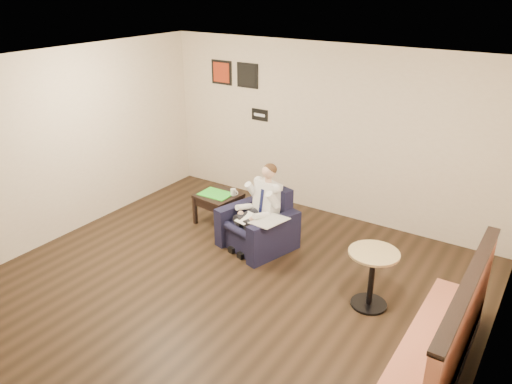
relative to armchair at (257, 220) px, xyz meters
The scene contains 18 objects.
ground 1.44m from the armchair, 78.18° to the right, with size 6.00×6.00×0.00m, color black.
wall_back 1.94m from the armchair, 80.43° to the left, with size 6.00×0.02×2.80m, color beige.
wall_left 3.18m from the armchair, 153.79° to the right, with size 0.02×6.00×2.80m, color beige.
wall_right 3.67m from the armchair, 22.21° to the right, with size 0.02×6.00×2.80m, color beige.
ceiling 2.73m from the armchair, 78.18° to the right, with size 6.00×6.00×0.02m, color white.
seating_sign 2.21m from the armchair, 121.78° to the left, with size 0.32×0.02×0.20m, color black.
art_print_left 2.99m from the armchair, 137.87° to the left, with size 0.42×0.03×0.42m, color #A72F14.
art_print_right 2.69m from the armchair, 127.65° to the left, with size 0.42×0.03×0.42m, color black.
armchair is the anchor object (origin of this frame).
seated_man 0.20m from the armchair, 106.00° to the right, with size 0.57×0.86×1.20m, color white, non-canonical shape.
lap_papers 0.23m from the armchair, 106.00° to the right, with size 0.20×0.29×0.01m, color white.
newspaper 0.41m from the armchair, 30.56° to the right, with size 0.38×0.48×0.01m, color silver.
side_table 1.02m from the armchair, 161.45° to the left, with size 0.61×0.61×0.50m, color black.
green_folder 1.03m from the armchair, 163.03° to the left, with size 0.50×0.36×0.01m, color #30DB2B.
coffee_mug 0.86m from the armchair, 149.83° to the left, with size 0.09×0.09×0.11m, color white.
smartphone 1.00m from the armchair, 150.74° to the left, with size 0.16×0.08×0.01m, color black.
banquette 3.13m from the armchair, 23.26° to the right, with size 0.56×2.34×1.20m, color #B16044.
cafe_table 1.99m from the armchair, 13.62° to the right, with size 0.60×0.60×0.75m, color #A08556.
Camera 1 is at (3.27, -4.12, 3.70)m, focal length 35.00 mm.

